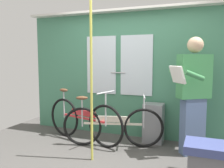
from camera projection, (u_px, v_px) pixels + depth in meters
ground_plane at (101, 164)px, 3.40m from camera, size 5.09×4.28×0.04m
train_door_wall at (129, 71)px, 4.51m from camera, size 4.09×0.28×2.35m
bicycle_near_door at (83, 120)px, 4.25m from camera, size 1.67×0.60×0.93m
bicycle_leaning_behind at (112, 126)px, 4.01m from camera, size 1.63×0.61×0.87m
passenger_reading_newspaper at (193, 93)px, 3.62m from camera, size 0.65×0.60×1.78m
trash_bin_by_wall at (153, 123)px, 4.22m from camera, size 0.34×0.28×0.69m
handrail_pole at (91, 81)px, 3.39m from camera, size 0.04×0.04×2.31m
bench_seat_corner at (215, 161)px, 2.89m from camera, size 0.70×0.44×0.45m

